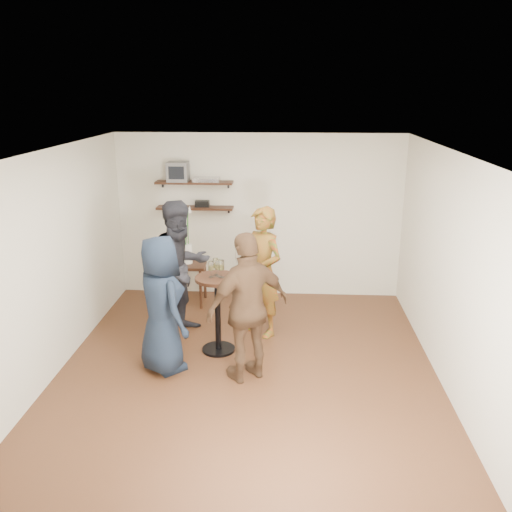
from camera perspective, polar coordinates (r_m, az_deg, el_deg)
The scene contains 18 objects.
room at distance 6.22m, azimuth -0.93°, elevation -0.97°, with size 4.58×5.08×2.68m.
shelf_upper at distance 8.50m, azimuth -6.52°, elevation 7.70°, with size 1.20×0.25×0.04m, color black.
shelf_lower at distance 8.58m, azimuth -6.43°, elevation 5.06°, with size 1.20×0.25×0.04m, color black.
crt_monitor at distance 8.52m, azimuth -8.20°, elevation 8.80°, with size 0.32×0.30×0.30m, color #59595B.
dvd_deck at distance 8.46m, azimuth -5.23°, elevation 8.02°, with size 0.40×0.24×0.06m, color silver.
radio at distance 8.55m, azimuth -5.68°, elevation 5.50°, with size 0.22×0.10×0.10m, color black.
power_strip at distance 8.68m, azimuth -8.36°, elevation 5.35°, with size 0.30×0.05×0.03m, color black.
side_table at distance 8.47m, azimuth -7.13°, elevation -1.44°, with size 0.57×0.57×0.66m.
vase_lilies at distance 8.35m, azimuth -7.24°, elevation 1.26°, with size 0.19×0.20×0.97m.
drinks_table at distance 6.86m, azimuth -4.07°, elevation -5.04°, with size 0.55×0.55×1.01m.
wine_glass_fl at distance 6.68m, azimuth -4.77°, elevation -1.12°, with size 0.07×0.07×0.20m.
wine_glass_fr at distance 6.66m, azimuth -3.69°, elevation -1.05°, with size 0.07×0.07×0.22m.
wine_glass_bl at distance 6.75m, azimuth -4.24°, elevation -0.83°, with size 0.07×0.07×0.21m.
wine_glass_br at distance 6.68m, azimuth -4.05°, elevation -0.99°, with size 0.07×0.07×0.22m.
person_plaid at distance 7.26m, azimuth 0.69°, elevation -1.71°, with size 0.65×0.42×1.77m, color #A42A12.
person_dark at distance 7.36m, azimuth -7.90°, elevation -1.29°, with size 0.90×0.70×1.85m, color black.
person_navy at distance 6.43m, azimuth -9.95°, elevation -5.08°, with size 0.81×0.53×1.66m, color black.
person_brown at distance 6.13m, azimuth -0.82°, elevation -5.45°, with size 1.03×0.43×1.75m, color #4C3320.
Camera 1 is at (0.45, -5.89, 3.24)m, focal length 38.00 mm.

